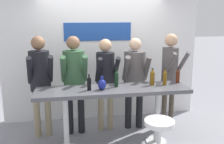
{
  "coord_description": "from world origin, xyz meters",
  "views": [
    {
      "loc": [
        -0.67,
        -3.8,
        2.17
      ],
      "look_at": [
        0.0,
        0.09,
        1.26
      ],
      "focal_mm": 40.0,
      "sensor_mm": 36.0,
      "label": 1
    }
  ],
  "objects_px": {
    "tasting_table": "(113,97)",
    "wine_bottle_2": "(165,77)",
    "wine_bottle_0": "(152,77)",
    "wine_bottle_3": "(116,78)",
    "person_center_left": "(106,75)",
    "decorative_vase": "(102,84)",
    "person_far_left": "(40,76)",
    "wine_bottle_1": "(178,76)",
    "person_center": "(135,74)",
    "bar_stool": "(159,136)",
    "person_left": "(74,75)",
    "wine_bottle_4": "(89,83)",
    "person_center_right": "(170,69)"
  },
  "relations": [
    {
      "from": "wine_bottle_1",
      "to": "wine_bottle_4",
      "type": "xyz_separation_m",
      "value": [
        -1.56,
        -0.19,
        -0.0
      ]
    },
    {
      "from": "wine_bottle_3",
      "to": "bar_stool",
      "type": "bearing_deg",
      "value": -58.96
    },
    {
      "from": "person_center_left",
      "to": "decorative_vase",
      "type": "height_order",
      "value": "person_center_left"
    },
    {
      "from": "wine_bottle_3",
      "to": "person_far_left",
      "type": "bearing_deg",
      "value": 159.01
    },
    {
      "from": "person_far_left",
      "to": "wine_bottle_3",
      "type": "relative_size",
      "value": 5.73
    },
    {
      "from": "person_center_right",
      "to": "wine_bottle_2",
      "type": "distance_m",
      "value": 0.6
    },
    {
      "from": "tasting_table",
      "to": "wine_bottle_1",
      "type": "xyz_separation_m",
      "value": [
        1.17,
        0.15,
        0.27
      ]
    },
    {
      "from": "bar_stool",
      "to": "wine_bottle_3",
      "type": "distance_m",
      "value": 1.13
    },
    {
      "from": "person_center_left",
      "to": "decorative_vase",
      "type": "distance_m",
      "value": 0.69
    },
    {
      "from": "person_far_left",
      "to": "person_left",
      "type": "bearing_deg",
      "value": -7.28
    },
    {
      "from": "wine_bottle_2",
      "to": "decorative_vase",
      "type": "xyz_separation_m",
      "value": [
        -1.08,
        -0.09,
        -0.04
      ]
    },
    {
      "from": "person_far_left",
      "to": "wine_bottle_1",
      "type": "relative_size",
      "value": 6.86
    },
    {
      "from": "person_center",
      "to": "wine_bottle_1",
      "type": "relative_size",
      "value": 6.62
    },
    {
      "from": "wine_bottle_4",
      "to": "person_left",
      "type": "bearing_deg",
      "value": 109.11
    },
    {
      "from": "tasting_table",
      "to": "person_center",
      "type": "distance_m",
      "value": 0.85
    },
    {
      "from": "decorative_vase",
      "to": "wine_bottle_3",
      "type": "bearing_deg",
      "value": 26.35
    },
    {
      "from": "wine_bottle_0",
      "to": "decorative_vase",
      "type": "distance_m",
      "value": 0.88
    },
    {
      "from": "wine_bottle_1",
      "to": "decorative_vase",
      "type": "bearing_deg",
      "value": -171.78
    },
    {
      "from": "bar_stool",
      "to": "wine_bottle_1",
      "type": "relative_size",
      "value": 2.72
    },
    {
      "from": "bar_stool",
      "to": "wine_bottle_0",
      "type": "xyz_separation_m",
      "value": [
        0.14,
        0.79,
        0.66
      ]
    },
    {
      "from": "bar_stool",
      "to": "wine_bottle_2",
      "type": "relative_size",
      "value": 2.47
    },
    {
      "from": "person_center",
      "to": "decorative_vase",
      "type": "height_order",
      "value": "person_center"
    },
    {
      "from": "person_far_left",
      "to": "wine_bottle_0",
      "type": "relative_size",
      "value": 6.27
    },
    {
      "from": "person_center_right",
      "to": "wine_bottle_1",
      "type": "distance_m",
      "value": 0.42
    },
    {
      "from": "person_center",
      "to": "decorative_vase",
      "type": "xyz_separation_m",
      "value": [
        -0.71,
        -0.67,
        0.02
      ]
    },
    {
      "from": "person_center_left",
      "to": "wine_bottle_3",
      "type": "bearing_deg",
      "value": -83.89
    },
    {
      "from": "wine_bottle_0",
      "to": "wine_bottle_3",
      "type": "height_order",
      "value": "wine_bottle_3"
    },
    {
      "from": "person_center",
      "to": "wine_bottle_2",
      "type": "height_order",
      "value": "person_center"
    },
    {
      "from": "wine_bottle_2",
      "to": "decorative_vase",
      "type": "height_order",
      "value": "wine_bottle_2"
    },
    {
      "from": "tasting_table",
      "to": "wine_bottle_2",
      "type": "relative_size",
      "value": 8.45
    },
    {
      "from": "wine_bottle_2",
      "to": "bar_stool",
      "type": "bearing_deg",
      "value": -115.16
    },
    {
      "from": "tasting_table",
      "to": "bar_stool",
      "type": "distance_m",
      "value": 0.96
    },
    {
      "from": "wine_bottle_1",
      "to": "person_left",
      "type": "bearing_deg",
      "value": 166.38
    },
    {
      "from": "person_center_right",
      "to": "wine_bottle_2",
      "type": "height_order",
      "value": "person_center_right"
    },
    {
      "from": "person_center_left",
      "to": "person_far_left",
      "type": "bearing_deg",
      "value": 179.16
    },
    {
      "from": "person_far_left",
      "to": "person_center_right",
      "type": "bearing_deg",
      "value": -8.83
    },
    {
      "from": "wine_bottle_2",
      "to": "person_left",
      "type": "bearing_deg",
      "value": 160.39
    },
    {
      "from": "wine_bottle_3",
      "to": "person_center",
      "type": "bearing_deg",
      "value": 50.17
    },
    {
      "from": "wine_bottle_4",
      "to": "decorative_vase",
      "type": "height_order",
      "value": "wine_bottle_4"
    },
    {
      "from": "tasting_table",
      "to": "person_left",
      "type": "xyz_separation_m",
      "value": [
        -0.6,
        0.58,
        0.26
      ]
    },
    {
      "from": "person_left",
      "to": "person_center_left",
      "type": "xyz_separation_m",
      "value": [
        0.57,
        0.05,
        -0.03
      ]
    },
    {
      "from": "person_center",
      "to": "decorative_vase",
      "type": "relative_size",
      "value": 8.0
    },
    {
      "from": "person_left",
      "to": "wine_bottle_1",
      "type": "bearing_deg",
      "value": -13.71
    },
    {
      "from": "bar_stool",
      "to": "person_center",
      "type": "distance_m",
      "value": 1.46
    },
    {
      "from": "person_left",
      "to": "decorative_vase",
      "type": "relative_size",
      "value": 8.25
    },
    {
      "from": "person_center_right",
      "to": "wine_bottle_0",
      "type": "relative_size",
      "value": 6.3
    },
    {
      "from": "wine_bottle_0",
      "to": "wine_bottle_3",
      "type": "relative_size",
      "value": 0.91
    },
    {
      "from": "person_far_left",
      "to": "wine_bottle_2",
      "type": "height_order",
      "value": "person_far_left"
    },
    {
      "from": "person_left",
      "to": "wine_bottle_0",
      "type": "xyz_separation_m",
      "value": [
        1.29,
        -0.5,
        0.02
      ]
    },
    {
      "from": "wine_bottle_3",
      "to": "decorative_vase",
      "type": "xyz_separation_m",
      "value": [
        -0.25,
        -0.13,
        -0.05
      ]
    }
  ]
}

